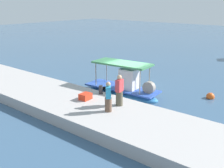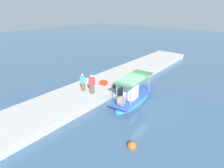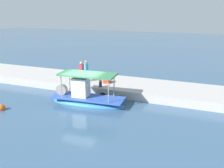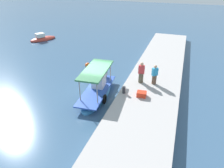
{
  "view_description": "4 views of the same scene",
  "coord_description": "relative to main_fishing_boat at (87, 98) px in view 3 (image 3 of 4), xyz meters",
  "views": [
    {
      "loc": [
        10.68,
        -14.76,
        6.3
      ],
      "look_at": [
        -0.16,
        -1.59,
        1.12
      ],
      "focal_mm": 44.23,
      "sensor_mm": 36.0,
      "label": 1
    },
    {
      "loc": [
        12.26,
        7.54,
        7.87
      ],
      "look_at": [
        -0.26,
        -2.7,
        1.05
      ],
      "focal_mm": 29.6,
      "sensor_mm": 36.0,
      "label": 2
    },
    {
      "loc": [
        -8.36,
        15.07,
        6.67
      ],
      "look_at": [
        -1.11,
        -3.01,
        0.85
      ],
      "focal_mm": 40.64,
      "sensor_mm": 36.0,
      "label": 3
    },
    {
      "loc": [
        -13.01,
        -6.02,
        8.61
      ],
      "look_at": [
        -0.23,
        -1.52,
        1.2
      ],
      "focal_mm": 32.66,
      "sensor_mm": 36.0,
      "label": 4
    }
  ],
  "objects": [
    {
      "name": "ground_plane",
      "position": [
        0.24,
        0.29,
        -0.43
      ],
      "size": [
        120.0,
        120.0,
        0.0
      ],
      "primitive_type": "plane",
      "color": "#39597A"
    },
    {
      "name": "dock_quay",
      "position": [
        0.24,
        -4.02,
        -0.1
      ],
      "size": [
        36.0,
        4.39,
        0.66
      ],
      "primitive_type": "cube",
      "color": "#B2ACAA",
      "rests_on": "ground_plane"
    },
    {
      "name": "main_fishing_boat",
      "position": [
        0.0,
        0.0,
        0.0
      ],
      "size": [
        5.62,
        2.14,
        2.64
      ],
      "color": "teal",
      "rests_on": "ground_plane"
    },
    {
      "name": "fisherman_near_bollard",
      "position": [
        2.03,
        -3.03,
        1.03
      ],
      "size": [
        0.45,
        0.54,
        1.76
      ],
      "color": "brown",
      "rests_on": "dock_quay"
    },
    {
      "name": "fisherman_by_crate",
      "position": [
        2.13,
        -4.1,
        0.97
      ],
      "size": [
        0.52,
        0.52,
        1.64
      ],
      "color": "brown",
      "rests_on": "dock_quay"
    },
    {
      "name": "mooring_bollard",
      "position": [
        -0.09,
        -2.21,
        0.5
      ],
      "size": [
        0.24,
        0.24,
        0.55
      ],
      "primitive_type": "cylinder",
      "color": "#2D2D33",
      "rests_on": "dock_quay"
    },
    {
      "name": "cargo_crate",
      "position": [
        -0.11,
        -3.56,
        0.42
      ],
      "size": [
        0.59,
        0.71,
        0.37
      ],
      "primitive_type": "cube",
      "rotation": [
        0.0,
        0.0,
        1.65
      ],
      "color": "red",
      "rests_on": "dock_quay"
    },
    {
      "name": "marker_buoy",
      "position": [
        4.93,
        3.2,
        -0.32
      ],
      "size": [
        0.55,
        0.55,
        0.55
      ],
      "color": "#E0571D",
      "rests_on": "ground_plane"
    }
  ]
}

